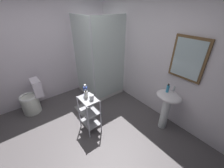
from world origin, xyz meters
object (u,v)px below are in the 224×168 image
at_px(shower_stall, 99,78).
at_px(bath_mat, 88,110).
at_px(shampoo_bottle_blue, 86,91).
at_px(rinse_cup, 92,97).
at_px(storage_cart, 89,112).
at_px(toilet, 32,99).
at_px(hand_soap_bottle, 168,89).
at_px(pedestal_sink, 167,104).
at_px(lotion_bottle_white, 86,94).

distance_m(shower_stall, bath_mat, 0.92).
bearing_deg(shampoo_bottle_blue, rinse_cup, 3.45).
relative_size(rinse_cup, bath_mat, 0.16).
relative_size(storage_cart, bath_mat, 1.23).
bearing_deg(shampoo_bottle_blue, shower_stall, 136.03).
relative_size(toilet, bath_mat, 1.27).
bearing_deg(hand_soap_bottle, shower_stall, -169.72).
relative_size(shower_stall, pedestal_sink, 2.47).
distance_m(hand_soap_bottle, bath_mat, 1.84).
bearing_deg(toilet, hand_soap_bottle, 43.18).
relative_size(hand_soap_bottle, bath_mat, 0.27).
height_order(shampoo_bottle_blue, rinse_cup, shampoo_bottle_blue).
height_order(lotion_bottle_white, shampoo_bottle_blue, shampoo_bottle_blue).
distance_m(pedestal_sink, storage_cart, 1.45).
distance_m(lotion_bottle_white, bath_mat, 0.96).
bearing_deg(shower_stall, shampoo_bottle_blue, -43.97).
bearing_deg(bath_mat, lotion_bottle_white, -24.63).
bearing_deg(toilet, pedestal_sink, 42.39).
xyz_separation_m(hand_soap_bottle, bath_mat, (-1.30, -0.97, -0.87)).
height_order(shower_stall, rinse_cup, shower_stall).
height_order(storage_cart, rinse_cup, rinse_cup).
bearing_deg(rinse_cup, shampoo_bottle_blue, -176.55).
bearing_deg(rinse_cup, bath_mat, 163.38).
xyz_separation_m(shower_stall, lotion_bottle_white, (0.94, -0.87, 0.35)).
xyz_separation_m(lotion_bottle_white, bath_mat, (-0.48, 0.22, -0.80)).
relative_size(shower_stall, storage_cart, 2.70).
height_order(lotion_bottle_white, bath_mat, lotion_bottle_white).
height_order(pedestal_sink, toilet, pedestal_sink).
height_order(toilet, storage_cart, toilet).
distance_m(shower_stall, toilet, 1.65).
height_order(pedestal_sink, shampoo_bottle_blue, shampoo_bottle_blue).
relative_size(hand_soap_bottle, rinse_cup, 1.67).
relative_size(toilet, hand_soap_bottle, 4.66).
bearing_deg(storage_cart, shower_stall, 138.81).
distance_m(storage_cart, rinse_cup, 0.36).
bearing_deg(lotion_bottle_white, toilet, -149.02).
xyz_separation_m(pedestal_sink, lotion_bottle_white, (-0.88, -1.19, 0.23)).
relative_size(storage_cart, hand_soap_bottle, 4.54).
bearing_deg(toilet, shower_stall, 79.65).
distance_m(storage_cart, shampoo_bottle_blue, 0.42).
height_order(shower_stall, bath_mat, shower_stall).
relative_size(pedestal_sink, toilet, 1.07).
distance_m(pedestal_sink, lotion_bottle_white, 1.50).
xyz_separation_m(shower_stall, storage_cart, (0.99, -0.86, -0.03)).
distance_m(shampoo_bottle_blue, rinse_cup, 0.19).
xyz_separation_m(hand_soap_bottle, shampoo_bottle_blue, (-0.90, -1.16, -0.05)).
bearing_deg(pedestal_sink, shower_stall, -170.08).
relative_size(shower_stall, bath_mat, 3.33).
distance_m(pedestal_sink, toilet, 2.87).
bearing_deg(pedestal_sink, hand_soap_bottle, 178.11).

